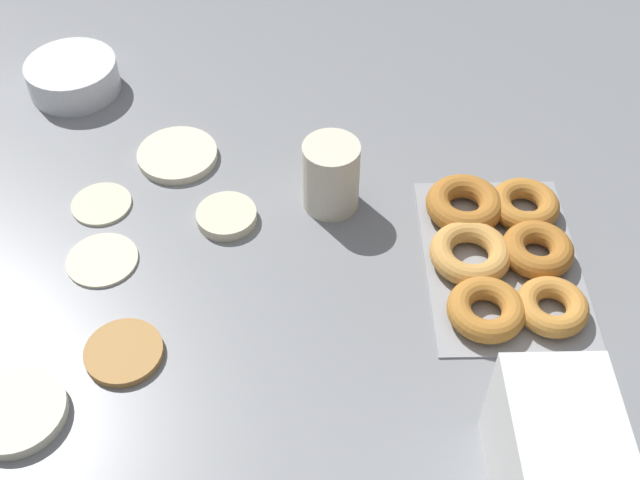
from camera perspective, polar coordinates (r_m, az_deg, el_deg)
The scene contains 11 objects.
ground_plane at distance 1.08m, azimuth -6.22°, elevation -1.16°, with size 3.00×3.00×0.00m, color gray.
pancake_0 at distance 1.23m, azimuth -10.11°, elevation 5.97°, with size 0.12×0.12×0.01m, color beige.
pancake_1 at distance 1.11m, azimuth -15.25°, elevation -1.31°, with size 0.10×0.10×0.01m, color beige.
pancake_2 at distance 1.00m, azimuth -13.78°, elevation -7.77°, with size 0.10×0.10×0.01m, color #B27F42.
pancake_3 at distance 0.99m, azimuth -20.78°, elevation -11.33°, with size 0.12×0.12×0.02m, color silver.
pancake_4 at distance 1.12m, azimuth -6.66°, elevation 1.70°, with size 0.08×0.08×0.02m, color beige.
pancake_5 at distance 1.18m, azimuth -15.30°, elevation 2.55°, with size 0.08×0.08×0.01m, color beige.
donut_tray at distance 1.08m, azimuth 12.72°, elevation -0.77°, with size 0.30×0.20×0.04m.
batter_bowl at distance 1.39m, azimuth -17.16°, elevation 11.05°, with size 0.15×0.15×0.05m.
container_stack at distance 0.87m, azimuth 16.35°, elevation -14.43°, with size 0.15×0.11×0.14m.
paper_cup at distance 1.11m, azimuth 0.79°, elevation 4.59°, with size 0.08×0.08×0.11m.
Camera 1 is at (-0.71, -0.10, 0.81)m, focal length 45.00 mm.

